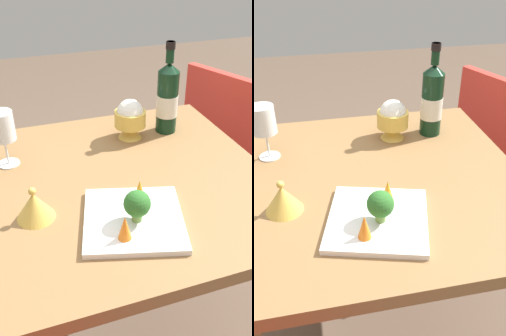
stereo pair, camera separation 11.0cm
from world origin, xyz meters
The scene contains 11 objects.
ground_plane centered at (0.00, 0.00, 0.00)m, with size 8.00×8.00×0.00m, color brown.
dining_table centered at (0.00, 0.00, 0.65)m, with size 0.87×0.87×0.74m.
chair_near_window centered at (-0.48, 0.68, 0.53)m, with size 0.52×0.52×0.85m.
wine_bottle centered at (-0.24, 0.24, 0.87)m, with size 0.08×0.08×0.32m.
wine_glass centered at (-0.19, -0.33, 0.87)m, with size 0.08×0.08×0.18m.
rice_bowl centered at (-0.23, 0.09, 0.81)m, with size 0.11×0.11×0.14m.
rice_bowl_lid centered at (0.10, -0.28, 0.78)m, with size 0.10×0.10×0.09m.
serving_plate centered at (0.20, -0.05, 0.75)m, with size 0.31×0.31×0.02m.
broccoli_floret centered at (0.22, -0.04, 0.80)m, with size 0.07×0.07×0.09m.
carrot_garnish_left centered at (0.14, -0.01, 0.78)m, with size 0.03×0.03×0.06m.
carrot_garnish_right centered at (0.27, -0.09, 0.79)m, with size 0.03×0.03×0.06m.
Camera 2 is at (0.91, -0.19, 1.37)m, focal length 39.67 mm.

